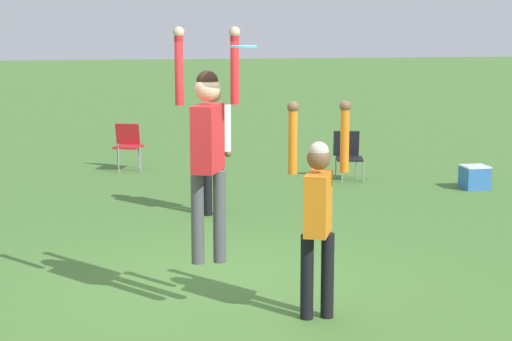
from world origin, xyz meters
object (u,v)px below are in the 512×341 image
frisbee (244,46)px  cooler_box (475,177)px  person_spectator_near (213,134)px  camping_chair_1 (348,152)px  camping_chair_2 (128,142)px  person_jumping (208,139)px  person_defending (318,206)px

frisbee → cooler_box: (4.84, 5.46, -2.27)m
person_spectator_near → frisbee: bearing=-92.5°
frisbee → cooler_box: bearing=48.4°
person_spectator_near → camping_chair_1: bearing=43.3°
frisbee → camping_chair_2: size_ratio=0.28×
person_jumping → person_defending: 1.17m
camping_chair_1 → person_defending: bearing=83.8°
person_jumping → person_spectator_near: 4.11m
camping_chair_1 → camping_chair_2: size_ratio=0.99×
camping_chair_2 → person_spectator_near: (0.98, -4.11, 0.63)m
camping_chair_2 → person_defending: bearing=121.9°
person_spectator_near → person_defending: bearing=-83.9°
person_defending → person_spectator_near: 4.45m
person_defending → camping_chair_2: size_ratio=2.34×
person_jumping → frisbee: person_jumping is taller
person_jumping → camping_chair_2: bearing=26.4°
person_defending → person_spectator_near: (-0.29, 4.44, 0.11)m
person_defending → person_spectator_near: bearing=-152.2°
frisbee → person_spectator_near: frisbee is taller
camping_chair_1 → camping_chair_2: camping_chair_2 is taller
cooler_box → camping_chair_1: bearing=145.5°
person_spectator_near → cooler_box: (4.48, 1.11, -0.96)m
camping_chair_1 → camping_chair_2: bearing=-12.5°
person_defending → camping_chair_1: (2.40, 6.78, -0.57)m
camping_chair_1 → cooler_box: 2.18m
frisbee → camping_chair_1: 7.62m
person_jumping → camping_chair_2: size_ratio=2.56×
person_jumping → cooler_box: size_ratio=5.33×
camping_chair_2 → cooler_box: 6.24m
person_defending → camping_chair_2: person_defending is taller
person_jumping → frisbee: 0.94m
person_jumping → camping_chair_1: person_jumping is taller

